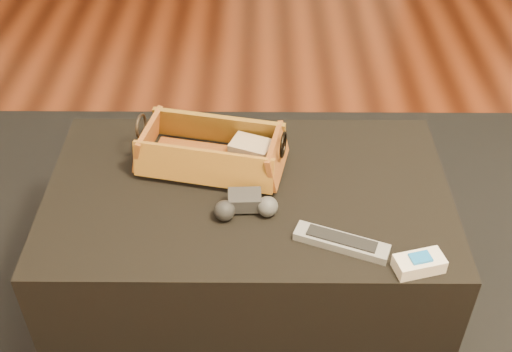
{
  "coord_description": "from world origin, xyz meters",
  "views": [
    {
      "loc": [
        -0.03,
        -1.24,
        1.48
      ],
      "look_at": [
        -0.04,
        -0.06,
        0.49
      ],
      "focal_mm": 45.0,
      "sensor_mm": 36.0,
      "label": 1
    }
  ],
  "objects_px": {
    "silver_remote": "(341,242)",
    "cream_gadget": "(419,263)",
    "tv_remote": "(204,161)",
    "game_controller": "(246,205)",
    "ottoman": "(249,248)",
    "wicker_basket": "(212,152)"
  },
  "relations": [
    {
      "from": "silver_remote",
      "to": "cream_gadget",
      "type": "relative_size",
      "value": 1.87
    },
    {
      "from": "tv_remote",
      "to": "game_controller",
      "type": "height_order",
      "value": "game_controller"
    },
    {
      "from": "ottoman",
      "to": "cream_gadget",
      "type": "height_order",
      "value": "cream_gadget"
    },
    {
      "from": "ottoman",
      "to": "silver_remote",
      "type": "height_order",
      "value": "silver_remote"
    },
    {
      "from": "ottoman",
      "to": "tv_remote",
      "type": "distance_m",
      "value": 0.27
    },
    {
      "from": "silver_remote",
      "to": "ottoman",
      "type": "bearing_deg",
      "value": 138.15
    },
    {
      "from": "cream_gadget",
      "to": "ottoman",
      "type": "bearing_deg",
      "value": 145.19
    },
    {
      "from": "silver_remote",
      "to": "tv_remote",
      "type": "bearing_deg",
      "value": 140.06
    },
    {
      "from": "wicker_basket",
      "to": "game_controller",
      "type": "distance_m",
      "value": 0.2
    },
    {
      "from": "tv_remote",
      "to": "ottoman",
      "type": "bearing_deg",
      "value": -30.37
    },
    {
      "from": "ottoman",
      "to": "silver_remote",
      "type": "bearing_deg",
      "value": -41.85
    },
    {
      "from": "ottoman",
      "to": "cream_gadget",
      "type": "distance_m",
      "value": 0.51
    },
    {
      "from": "wicker_basket",
      "to": "cream_gadget",
      "type": "distance_m",
      "value": 0.58
    },
    {
      "from": "game_controller",
      "to": "silver_remote",
      "type": "distance_m",
      "value": 0.24
    },
    {
      "from": "game_controller",
      "to": "wicker_basket",
      "type": "bearing_deg",
      "value": 116.66
    },
    {
      "from": "wicker_basket",
      "to": "ottoman",
      "type": "bearing_deg",
      "value": -44.95
    },
    {
      "from": "tv_remote",
      "to": "cream_gadget",
      "type": "xyz_separation_m",
      "value": [
        0.49,
        -0.34,
        -0.01
      ]
    },
    {
      "from": "game_controller",
      "to": "silver_remote",
      "type": "bearing_deg",
      "value": -25.92
    },
    {
      "from": "game_controller",
      "to": "cream_gadget",
      "type": "distance_m",
      "value": 0.41
    },
    {
      "from": "ottoman",
      "to": "wicker_basket",
      "type": "xyz_separation_m",
      "value": [
        -0.09,
        0.09,
        0.25
      ]
    },
    {
      "from": "game_controller",
      "to": "ottoman",
      "type": "bearing_deg",
      "value": 87.28
    },
    {
      "from": "ottoman",
      "to": "cream_gadget",
      "type": "bearing_deg",
      "value": -34.81
    }
  ]
}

